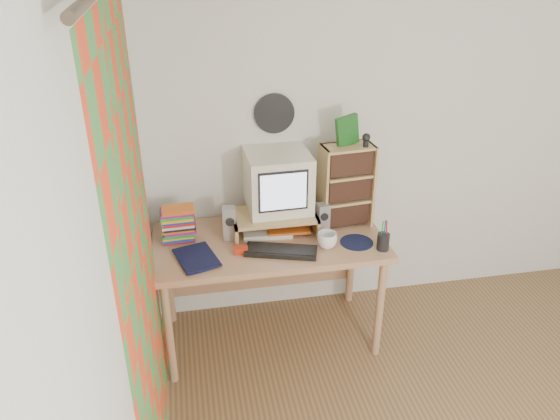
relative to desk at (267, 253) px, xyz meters
name	(u,v)px	position (x,y,z in m)	size (l,w,h in m)	color
back_wall	(413,131)	(1.03, 0.31, 0.63)	(3.50, 3.50, 0.00)	white
left_wall	(121,338)	(-0.72, -1.44, 0.63)	(3.50, 3.50, 0.00)	white
curtain	(142,280)	(-0.68, -0.96, 0.53)	(2.20, 2.20, 0.00)	#E34120
wall_disc	(274,114)	(0.10, 0.29, 0.81)	(0.25, 0.25, 0.02)	black
desk	(267,253)	(0.00, 0.00, 0.00)	(1.40, 0.70, 0.75)	tan
monitor_riser	(274,217)	(0.05, 0.04, 0.23)	(0.52, 0.30, 0.12)	tan
crt_monitor	(279,183)	(0.09, 0.09, 0.44)	(0.38, 0.38, 0.36)	white
speaker_left	(229,223)	(-0.23, -0.01, 0.24)	(0.08, 0.08, 0.21)	#A1A0A4
speaker_right	(323,218)	(0.34, -0.03, 0.23)	(0.07, 0.07, 0.19)	#A1A0A4
keyboard	(281,251)	(0.04, -0.23, 0.15)	(0.42, 0.14, 0.03)	black
dvd_stack	(178,220)	(-0.54, 0.04, 0.27)	(0.19, 0.14, 0.27)	brown
cd_rack	(346,186)	(0.51, 0.06, 0.40)	(0.32, 0.17, 0.53)	tan
mug	(327,240)	(0.32, -0.22, 0.18)	(0.12, 0.12, 0.10)	white
diary	(179,260)	(-0.55, -0.24, 0.16)	(0.25, 0.19, 0.05)	#0E1233
mousepad	(357,242)	(0.51, -0.20, 0.14)	(0.20, 0.20, 0.00)	#0F1033
pen_cup	(383,239)	(0.64, -0.30, 0.21)	(0.07, 0.07, 0.14)	black
papers	(275,228)	(0.05, 0.03, 0.15)	(0.30, 0.22, 0.04)	silver
red_box	(241,250)	(-0.19, -0.19, 0.15)	(0.08, 0.05, 0.04)	red
game_box	(347,131)	(0.50, 0.07, 0.75)	(0.14, 0.03, 0.18)	#195A1C
webcam	(366,140)	(0.61, 0.02, 0.70)	(0.05, 0.05, 0.08)	black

